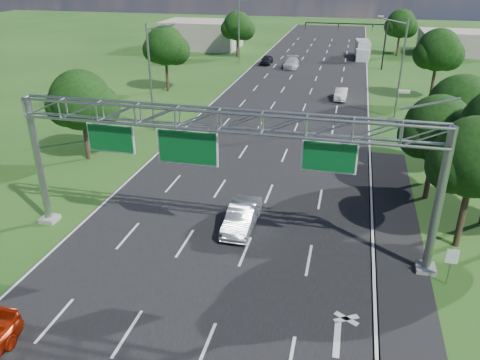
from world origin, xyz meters
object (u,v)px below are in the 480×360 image
(traffic_signal, at_px, (361,34))
(box_truck, at_px, (362,50))
(silver_sedan, at_px, (242,217))
(sign_gantry, at_px, (220,131))
(regulatory_sign, at_px, (452,260))

(traffic_signal, distance_m, box_truck, 10.05)
(traffic_signal, height_order, silver_sedan, traffic_signal)
(sign_gantry, distance_m, regulatory_sign, 13.25)
(sign_gantry, height_order, traffic_signal, sign_gantry)
(traffic_signal, distance_m, silver_sedan, 51.54)
(regulatory_sign, xyz_separation_m, silver_sedan, (-11.41, 3.08, -0.75))
(traffic_signal, xyz_separation_m, silver_sedan, (-6.48, -50.94, -4.40))
(sign_gantry, bearing_deg, box_truck, 82.98)
(regulatory_sign, relative_size, box_truck, 0.27)
(sign_gantry, xyz_separation_m, silver_sedan, (0.66, 2.06, -6.13))
(sign_gantry, relative_size, traffic_signal, 1.92)
(regulatory_sign, bearing_deg, box_truck, 93.98)
(box_truck, bearing_deg, regulatory_sign, -91.95)
(sign_gantry, distance_m, box_truck, 63.00)
(silver_sedan, bearing_deg, box_truck, 83.31)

